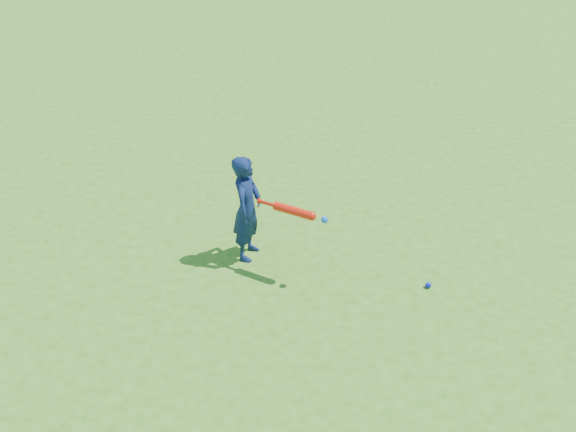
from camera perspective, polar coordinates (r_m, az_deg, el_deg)
The scene contains 4 objects.
ground at distance 7.47m, azimuth -4.50°, elevation -2.22°, with size 80.00×80.00×0.00m, color #37721B.
child at distance 6.90m, azimuth -3.65°, elevation 0.69°, with size 0.45×0.29×1.23m, color #0F1D48.
ground_ball_blue at distance 6.90m, azimuth 12.36°, elevation -6.02°, with size 0.06×0.06×0.06m, color #0C15D4.
bat_swing at distance 6.50m, azimuth 0.75°, elevation 0.39°, with size 0.73×0.42×0.09m.
Camera 1 is at (0.70, -6.12, 4.23)m, focal length 40.00 mm.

